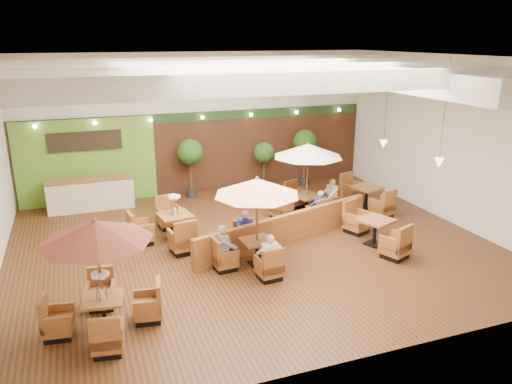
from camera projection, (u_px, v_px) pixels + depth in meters
name	position (u px, v px, depth m)	size (l,w,h in m)	color
room	(246.00, 119.00, 15.22)	(14.04, 14.00, 5.52)	#381E0F
service_counter	(91.00, 194.00, 18.08)	(3.00, 0.75, 1.18)	beige
booth_divider	(287.00, 229.00, 15.15)	(6.61, 0.18, 0.91)	brown
table_0	(98.00, 255.00, 10.28)	(2.54, 2.54, 2.54)	brown
table_1	(255.00, 202.00, 13.27)	(2.41, 2.49, 2.53)	brown
table_2	(307.00, 166.00, 17.11)	(2.68, 2.68, 2.62)	brown
table_3	(166.00, 226.00, 15.29)	(1.98, 2.89, 1.62)	brown
table_4	(375.00, 232.00, 15.04)	(1.21, 2.95, 1.03)	brown
table_5	(366.00, 198.00, 18.27)	(1.16, 2.92, 1.04)	brown
topiary_0	(190.00, 154.00, 19.16)	(0.99, 0.99, 2.30)	black
topiary_1	(264.00, 154.00, 20.24)	(0.85, 0.85, 1.97)	black
topiary_2	(305.00, 144.00, 20.75)	(1.02, 1.02, 2.36)	black
diner_0	(269.00, 252.00, 12.78)	(0.40, 0.32, 0.79)	white
diner_1	(246.00, 228.00, 14.44)	(0.41, 0.35, 0.78)	#2631A8
diner_2	(225.00, 243.00, 13.30)	(0.33, 0.41, 0.82)	gray
diner_3	(319.00, 204.00, 16.57)	(0.40, 0.37, 0.73)	#2631A8
diner_4	(331.00, 192.00, 17.74)	(0.33, 0.40, 0.77)	white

